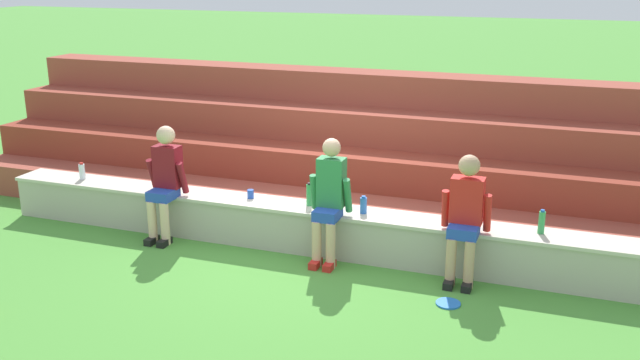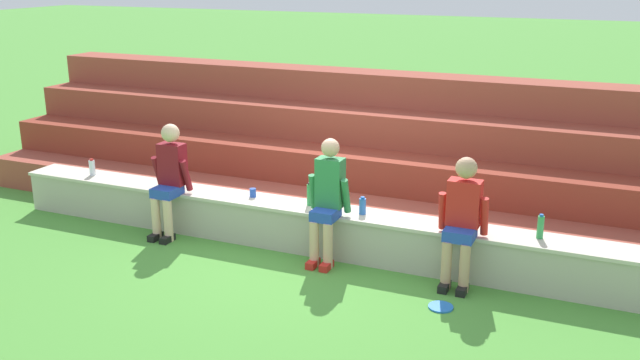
# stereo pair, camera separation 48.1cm
# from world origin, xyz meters

# --- Properties ---
(ground_plane) EXTENTS (80.00, 80.00, 0.00)m
(ground_plane) POSITION_xyz_m (0.00, 0.00, 0.00)
(ground_plane) COLOR #4C9338
(stone_seating_wall) EXTENTS (8.39, 0.50, 0.54)m
(stone_seating_wall) POSITION_xyz_m (0.00, 0.23, 0.29)
(stone_seating_wall) COLOR #B7AF9E
(stone_seating_wall) RESTS_ON ground
(brick_bleachers) EXTENTS (11.09, 2.41, 1.81)m
(brick_bleachers) POSITION_xyz_m (0.00, 2.10, 0.68)
(brick_bleachers) COLOR #9D4637
(brick_bleachers) RESTS_ON ground
(person_far_left) EXTENTS (0.51, 0.55, 1.42)m
(person_far_left) POSITION_xyz_m (-1.83, -0.03, 0.77)
(person_far_left) COLOR beige
(person_far_left) RESTS_ON ground
(person_left_of_center) EXTENTS (0.49, 0.52, 1.45)m
(person_left_of_center) POSITION_xyz_m (0.31, -0.02, 0.77)
(person_left_of_center) COLOR #DBAD89
(person_left_of_center) RESTS_ON ground
(person_center) EXTENTS (0.53, 0.52, 1.40)m
(person_center) POSITION_xyz_m (1.85, -0.02, 0.76)
(person_center) COLOR tan
(person_center) RESTS_ON ground
(water_bottle_near_right) EXTENTS (0.08, 0.08, 0.21)m
(water_bottle_near_right) POSITION_xyz_m (0.65, 0.23, 0.64)
(water_bottle_near_right) COLOR blue
(water_bottle_near_right) RESTS_ON stone_seating_wall
(water_bottle_near_left) EXTENTS (0.07, 0.07, 0.27)m
(water_bottle_near_left) POSITION_xyz_m (2.62, 0.26, 0.67)
(water_bottle_near_left) COLOR green
(water_bottle_near_left) RESTS_ON stone_seating_wall
(water_bottle_mid_right) EXTENTS (0.07, 0.07, 0.28)m
(water_bottle_mid_right) POSITION_xyz_m (-0.04, 0.27, 0.68)
(water_bottle_mid_right) COLOR green
(water_bottle_mid_right) RESTS_ON stone_seating_wall
(water_bottle_center_gap) EXTENTS (0.08, 0.08, 0.23)m
(water_bottle_center_gap) POSITION_xyz_m (-3.28, 0.24, 0.65)
(water_bottle_center_gap) COLOR silver
(water_bottle_center_gap) RESTS_ON stone_seating_wall
(plastic_cup_middle) EXTENTS (0.08, 0.08, 0.11)m
(plastic_cup_middle) POSITION_xyz_m (-0.82, 0.28, 0.60)
(plastic_cup_middle) COLOR blue
(plastic_cup_middle) RESTS_ON stone_seating_wall
(frisbee) EXTENTS (0.25, 0.25, 0.02)m
(frisbee) POSITION_xyz_m (1.82, -0.65, 0.01)
(frisbee) COLOR blue
(frisbee) RESTS_ON ground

